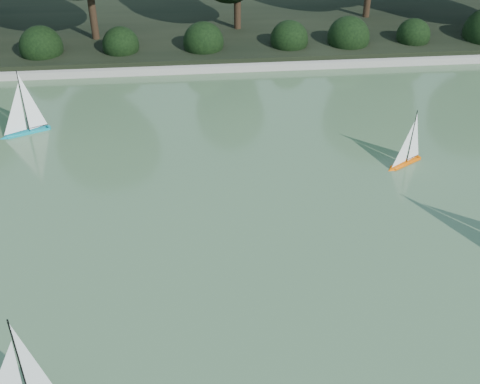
# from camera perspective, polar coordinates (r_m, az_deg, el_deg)

# --- Properties ---
(ground) EXTENTS (80.00, 80.00, 0.00)m
(ground) POSITION_cam_1_polar(r_m,az_deg,el_deg) (8.32, 0.04, -12.82)
(ground) COLOR #365030
(ground) RESTS_ON ground
(pond_coping) EXTENTS (40.00, 0.35, 0.18)m
(pond_coping) POSITION_cam_1_polar(r_m,az_deg,el_deg) (15.86, -3.11, 11.68)
(pond_coping) COLOR gray
(pond_coping) RESTS_ON ground
(far_bank) EXTENTS (40.00, 8.00, 0.30)m
(far_bank) POSITION_cam_1_polar(r_m,az_deg,el_deg) (19.60, -3.72, 16.22)
(far_bank) COLOR black
(far_bank) RESTS_ON ground
(shrub_hedge) EXTENTS (29.10, 1.10, 1.10)m
(shrub_hedge) POSITION_cam_1_polar(r_m,az_deg,el_deg) (16.57, -3.31, 14.00)
(shrub_hedge) COLOR black
(shrub_hedge) RESTS_ON ground
(sailboat_orange) EXTENTS (0.83, 0.55, 1.22)m
(sailboat_orange) POSITION_cam_1_polar(r_m,az_deg,el_deg) (12.00, 15.32, 3.30)
(sailboat_orange) COLOR #F35900
(sailboat_orange) RESTS_ON ground
(sailboat_teal) EXTENTS (1.04, 0.57, 1.47)m
(sailboat_teal) POSITION_cam_1_polar(r_m,az_deg,el_deg) (13.46, -19.98, 6.08)
(sailboat_teal) COLOR #08848F
(sailboat_teal) RESTS_ON ground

